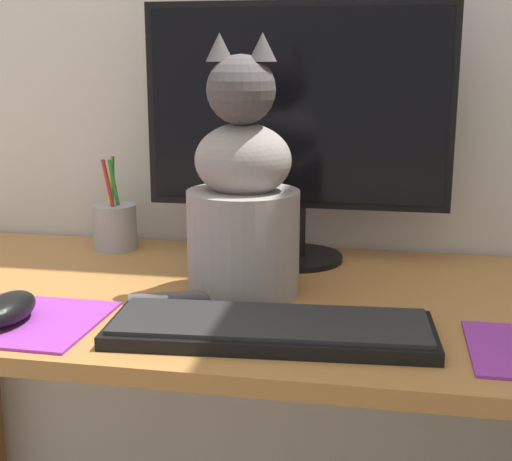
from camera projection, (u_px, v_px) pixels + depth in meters
desk at (252, 355)px, 1.12m from camera, size 1.36×0.59×0.71m
monitor at (297, 121)px, 1.22m from camera, size 0.53×0.17×0.45m
keyboard at (271, 328)px, 0.92m from camera, size 0.43×0.18×0.02m
mousepad_left at (21, 321)px, 0.98m from camera, size 0.22×0.20×0.00m
computer_mouse_left at (9, 309)px, 0.96m from camera, size 0.06×0.10×0.04m
cat at (243, 201)px, 1.07m from camera, size 0.24×0.21×0.39m
pen_cup at (115, 225)px, 1.35m from camera, size 0.08×0.08×0.17m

